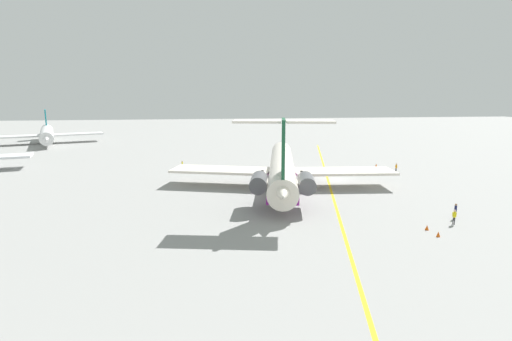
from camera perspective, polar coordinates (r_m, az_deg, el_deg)
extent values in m
plane|color=gray|center=(68.38, 11.42, -1.24)|extent=(322.59, 322.59, 0.00)
cylinder|color=silver|center=(61.23, 3.71, 0.45)|extent=(34.40, 10.13, 3.66)
cone|color=silver|center=(78.17, 3.64, 2.75)|extent=(4.41, 4.18, 3.52)
cone|color=silver|center=(44.39, 3.84, -3.19)|extent=(5.84, 4.07, 3.11)
cube|color=#7A197F|center=(61.39, 3.70, -0.31)|extent=(33.67, 10.05, 0.81)
cube|color=silver|center=(62.75, -4.97, 0.09)|extent=(9.93, 16.26, 0.37)
cube|color=silver|center=(62.89, 12.35, -0.10)|extent=(7.02, 15.70, 0.37)
cylinder|color=#515156|center=(49.65, 0.39, -1.70)|extent=(4.90, 2.96, 2.12)
cube|color=silver|center=(49.63, 1.12, -1.71)|extent=(2.92, 1.67, 0.44)
cylinder|color=#515156|center=(49.71, 7.19, -1.77)|extent=(4.90, 2.96, 2.12)
cube|color=silver|center=(49.67, 6.46, -1.77)|extent=(2.92, 1.67, 0.44)
cube|color=#195133|center=(45.74, 3.90, 3.29)|extent=(4.94, 1.30, 6.49)
cube|color=silver|center=(45.12, 0.19, 7.02)|extent=(4.39, 5.90, 0.26)
cube|color=silver|center=(45.18, 7.70, 6.92)|extent=(4.39, 5.90, 0.26)
cylinder|color=black|center=(71.85, 3.65, 0.67)|extent=(0.40, 0.40, 2.78)
cylinder|color=black|center=(60.49, 0.92, -1.27)|extent=(0.40, 0.40, 2.78)
cylinder|color=black|center=(60.53, 6.47, -1.33)|extent=(0.40, 0.40, 2.78)
cylinder|color=white|center=(129.31, -27.64, 4.62)|extent=(28.54, 12.81, 3.47)
cone|color=white|center=(114.87, -27.69, 3.97)|extent=(3.76, 4.05, 3.30)
cube|color=white|center=(129.49, -23.93, 4.78)|extent=(9.12, 14.17, 0.42)
cube|color=white|center=(129.73, -31.31, 4.13)|extent=(9.12, 14.17, 0.42)
cube|color=teal|center=(141.29, -27.75, 6.72)|extent=(3.69, 1.57, 4.73)
cylinder|color=black|center=(129.46, -27.58, 3.95)|extent=(0.42, 0.42, 2.33)
cylinder|color=black|center=(76.81, -10.43, 0.43)|extent=(0.10, 0.10, 0.80)
cylinder|color=black|center=(76.95, -10.44, 0.45)|extent=(0.10, 0.10, 0.80)
cylinder|color=yellow|center=(76.76, -10.45, 0.97)|extent=(0.27, 0.27, 0.63)
sphere|color=#DBB28E|center=(76.68, -10.46, 1.30)|extent=(0.25, 0.25, 0.25)
cylinder|color=yellow|center=(76.58, -10.44, 0.97)|extent=(0.07, 0.07, 0.54)
cylinder|color=yellow|center=(76.93, -10.46, 1.02)|extent=(0.07, 0.07, 0.54)
cylinder|color=black|center=(76.63, 19.33, -0.02)|extent=(0.10, 0.10, 0.84)
cylinder|color=black|center=(76.74, 19.26, 0.00)|extent=(0.10, 0.10, 0.84)
cylinder|color=orange|center=(76.55, 19.33, 0.54)|extent=(0.28, 0.28, 0.67)
sphere|color=#DBB28E|center=(76.48, 19.35, 0.89)|extent=(0.26, 0.26, 0.26)
cylinder|color=orange|center=(76.41, 19.42, 0.55)|extent=(0.08, 0.08, 0.57)
cylinder|color=orange|center=(76.69, 19.24, 0.59)|extent=(0.08, 0.08, 0.57)
cylinder|color=black|center=(49.43, 26.24, -6.44)|extent=(0.10, 0.10, 0.79)
cylinder|color=black|center=(49.44, 26.41, -6.45)|extent=(0.10, 0.10, 0.79)
cylinder|color=yellow|center=(49.24, 26.40, -5.65)|extent=(0.27, 0.27, 0.63)
sphere|color=#DBB28E|center=(49.13, 26.44, -5.16)|extent=(0.25, 0.25, 0.25)
cylinder|color=yellow|center=(49.21, 26.19, -5.61)|extent=(0.07, 0.07, 0.53)
cylinder|color=yellow|center=(49.25, 26.60, -5.63)|extent=(0.07, 0.07, 0.53)
cylinder|color=black|center=(51.72, 26.44, -5.69)|extent=(0.10, 0.10, 0.84)
cylinder|color=black|center=(51.85, 26.50, -5.65)|extent=(0.10, 0.10, 0.84)
cylinder|color=#191E4C|center=(51.59, 26.54, -4.87)|extent=(0.28, 0.28, 0.66)
sphere|color=#8C6647|center=(51.47, 26.59, -4.37)|extent=(0.26, 0.26, 0.26)
cylinder|color=#191E4C|center=(51.41, 26.46, -4.88)|extent=(0.08, 0.08, 0.56)
cylinder|color=#191E4C|center=(51.74, 26.63, -4.79)|extent=(0.08, 0.08, 0.56)
cone|color=#EA590F|center=(82.17, 16.73, 0.74)|extent=(0.40, 0.40, 0.55)
cone|color=#EA590F|center=(46.34, 23.16, -7.46)|extent=(0.40, 0.40, 0.55)
cone|color=#EA590F|center=(44.72, 24.52, -8.23)|extent=(0.40, 0.40, 0.55)
cube|color=gold|center=(63.77, 10.42, -2.09)|extent=(95.05, 24.19, 0.01)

